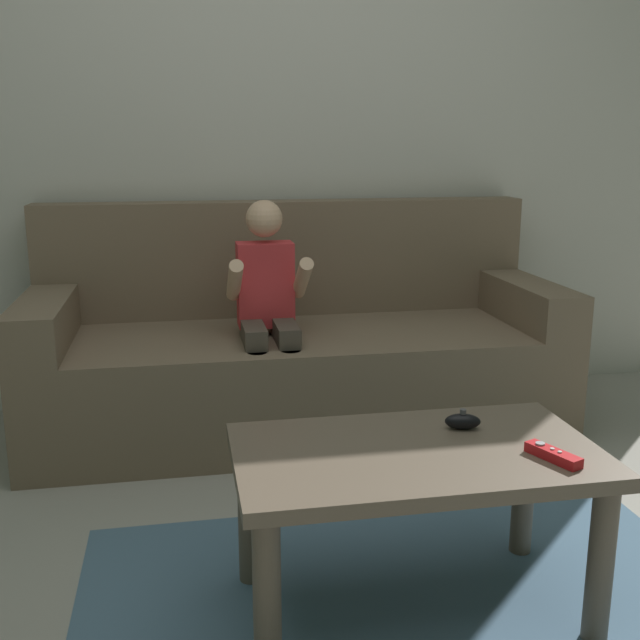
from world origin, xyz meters
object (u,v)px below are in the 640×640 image
at_px(couch, 296,352).
at_px(nunchuk_black, 463,421).
at_px(person_seated_on_couch, 268,307).
at_px(game_remote_red_near_edge, 553,455).
at_px(coffee_table, 415,478).

relative_size(couch, nunchuk_black, 21.22).
relative_size(person_seated_on_couch, game_remote_red_near_edge, 6.45).
xyz_separation_m(couch, coffee_table, (0.08, -1.32, 0.05)).
relative_size(coffee_table, game_remote_red_near_edge, 6.03).
xyz_separation_m(person_seated_on_couch, nunchuk_black, (0.37, -1.04, -0.08)).
height_order(couch, game_remote_red_near_edge, couch).
xyz_separation_m(game_remote_red_near_edge, nunchuk_black, (-0.13, 0.22, 0.01)).
bearing_deg(game_remote_red_near_edge, nunchuk_black, 121.48).
height_order(game_remote_red_near_edge, nunchuk_black, nunchuk_black).
bearing_deg(nunchuk_black, game_remote_red_near_edge, -58.52).
xyz_separation_m(couch, nunchuk_black, (0.24, -1.22, 0.15)).
height_order(person_seated_on_couch, game_remote_red_near_edge, person_seated_on_couch).
distance_m(person_seated_on_couch, game_remote_red_near_edge, 1.36).
bearing_deg(coffee_table, person_seated_on_couch, 100.67).
distance_m(coffee_table, game_remote_red_near_edge, 0.32).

